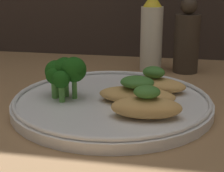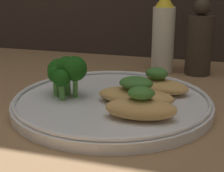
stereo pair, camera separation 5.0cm
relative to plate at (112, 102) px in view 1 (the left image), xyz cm
name	(u,v)px [view 1 (the left image)]	position (x,y,z in cm)	size (l,w,h in cm)	color
ground_plane	(112,111)	(0.00, 0.00, -1.49)	(180.00, 180.00, 1.00)	#936D47
plate	(112,102)	(0.00, 0.00, 0.00)	(29.23, 29.23, 2.00)	white
grilled_meat_front	(146,106)	(5.61, -6.03, 1.97)	(9.49, 5.49, 4.21)	tan
grilled_meat_middle	(137,93)	(3.76, -0.80, 1.87)	(11.18, 5.86, 3.87)	tan
grilled_meat_back	(153,83)	(5.64, 5.00, 1.74)	(10.95, 6.93, 3.96)	tan
broccoli_bunch	(64,72)	(-7.03, -0.47, 4.24)	(6.51, 5.86, 6.23)	#569942
sauce_bottle	(151,34)	(3.69, 23.26, 6.62)	(4.48, 4.48, 15.90)	silver
pepper_grinder	(187,40)	(10.80, 23.26, 5.63)	(5.03, 5.03, 14.92)	#382D23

